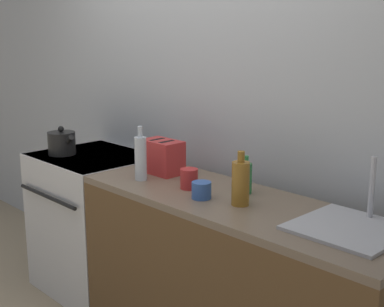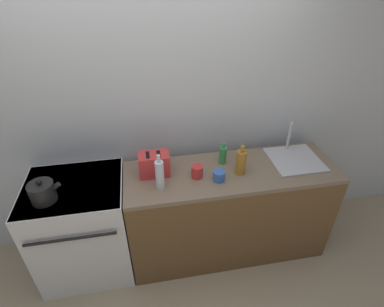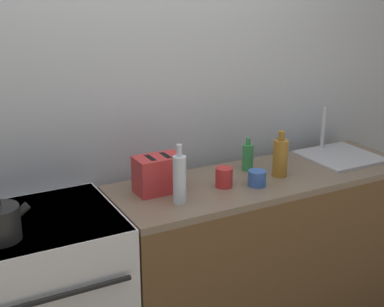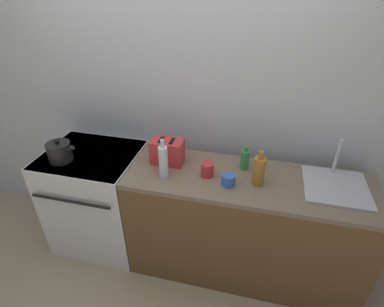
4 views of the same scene
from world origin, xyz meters
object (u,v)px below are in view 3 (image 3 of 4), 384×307
at_px(toaster, 158,174).
at_px(stove, 43,306).
at_px(cup_red, 224,177).
at_px(bottle_clear, 180,179).
at_px(bottle_green, 248,157).
at_px(bottle_amber, 280,157).
at_px(cup_blue, 257,178).

bearing_deg(toaster, stove, -176.41).
bearing_deg(cup_red, toaster, 163.12).
bearing_deg(bottle_clear, bottle_green, 22.61).
xyz_separation_m(bottle_clear, bottle_green, (0.55, 0.23, -0.04)).
bearing_deg(bottle_green, toaster, -174.92).
height_order(bottle_amber, cup_blue, bottle_amber).
bearing_deg(cup_blue, bottle_amber, 17.58).
bearing_deg(bottle_green, cup_blue, -111.94).
xyz_separation_m(bottle_clear, cup_red, (0.30, 0.08, -0.07)).
height_order(bottle_green, cup_red, bottle_green).
relative_size(bottle_clear, cup_red, 2.84).
relative_size(bottle_clear, bottle_amber, 1.15).
xyz_separation_m(toaster, bottle_green, (0.58, 0.05, -0.02)).
xyz_separation_m(toaster, cup_red, (0.33, -0.10, -0.04)).
distance_m(bottle_clear, bottle_amber, 0.66).
height_order(bottle_clear, bottle_amber, bottle_clear).
relative_size(stove, toaster, 3.86).
relative_size(stove, cup_blue, 9.72).
bearing_deg(bottle_green, cup_red, -148.68).
height_order(bottle_green, bottle_amber, bottle_amber).
distance_m(toaster, bottle_amber, 0.69).
relative_size(cup_blue, cup_red, 0.92).
distance_m(bottle_green, bottle_amber, 0.19).
xyz_separation_m(stove, bottle_green, (1.22, 0.09, 0.53)).
height_order(toaster, cup_red, toaster).
xyz_separation_m(toaster, bottle_clear, (0.03, -0.18, 0.03)).
height_order(bottle_clear, cup_red, bottle_clear).
relative_size(toaster, bottle_green, 1.26).
xyz_separation_m(bottle_amber, cup_blue, (-0.19, -0.06, -0.07)).
xyz_separation_m(bottle_green, bottle_amber, (0.11, -0.16, 0.03)).
height_order(stove, bottle_amber, bottle_amber).
xyz_separation_m(stove, bottle_clear, (0.67, -0.14, 0.58)).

